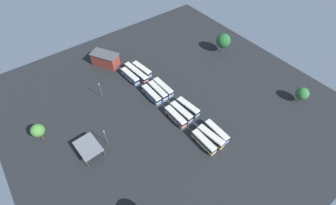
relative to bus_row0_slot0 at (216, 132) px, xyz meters
name	(u,v)px	position (x,y,z in m)	size (l,w,h in m)	color
ground_plane	(169,104)	(22.61, 4.63, -1.83)	(123.60, 123.60, 0.00)	black
bus_row0_slot0	(216,132)	(0.00, 0.00, 0.00)	(10.62, 2.62, 3.46)	silver
bus_row0_slot1	(210,137)	(-0.29, 3.29, 0.00)	(11.21, 3.72, 3.46)	silver
bus_row0_slot2	(204,142)	(-0.44, 6.73, 0.00)	(10.55, 2.63, 3.46)	silver
bus_row1_slot0	(188,107)	(15.42, 0.64, 0.00)	(10.77, 3.70, 3.46)	silver
bus_row1_slot1	(181,112)	(15.06, 4.36, 0.00)	(10.85, 3.14, 3.46)	silver
bus_row1_slot2	(175,117)	(14.54, 7.65, 0.00)	(10.68, 2.71, 3.46)	silver
bus_row2_slot0	(163,87)	(30.37, 1.89, 0.00)	(11.24, 2.76, 3.46)	silver
bus_row2_slot1	(158,91)	(30.14, 4.93, 0.00)	(11.05, 2.62, 3.46)	silver
bus_row2_slot2	(151,94)	(29.96, 8.30, 0.00)	(10.86, 2.65, 3.46)	silver
bus_row3_slot0	(142,69)	(45.77, 2.73, 0.00)	(11.14, 3.89, 3.46)	silver
bus_row3_slot1	(136,73)	(45.37, 6.00, 0.00)	(14.67, 3.92, 3.46)	silver
bus_row3_slot2	(130,76)	(45.05, 9.45, 0.00)	(11.11, 3.33, 3.46)	silver
depot_building	(105,59)	(60.98, 13.23, 1.32)	(14.21, 11.96, 6.26)	maroon
maintenance_shelter	(88,147)	(21.15, 40.30, 1.85)	(10.18, 7.53, 3.86)	slate
lamp_post_mid_lot	(101,90)	(42.38, 24.73, 2.48)	(0.56, 0.28, 7.81)	slate
lamp_post_by_building	(106,137)	(20.39, 33.83, 2.54)	(0.56, 0.28, 7.93)	slate
tree_northwest	(223,41)	(34.81, -38.11, 4.73)	(7.05, 7.05, 10.10)	brown
tree_west_edge	(302,94)	(-8.60, -39.14, 2.60)	(5.21, 5.21, 7.05)	brown
tree_northeast	(38,130)	(36.48, 51.65, 3.64)	(4.76, 4.76, 7.87)	brown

